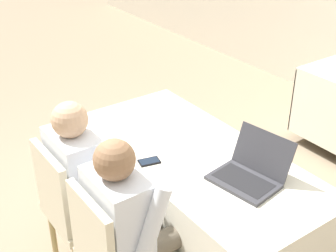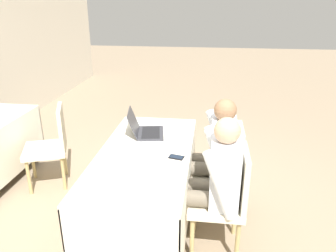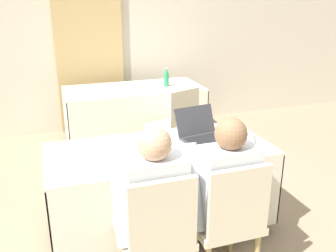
{
  "view_description": "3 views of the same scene",
  "coord_description": "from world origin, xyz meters",
  "px_view_note": "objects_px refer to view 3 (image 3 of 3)",
  "views": [
    {
      "loc": [
        1.85,
        -1.52,
        2.22
      ],
      "look_at": [
        0.0,
        -0.2,
        0.98
      ],
      "focal_mm": 50.0,
      "sensor_mm": 36.0,
      "label": 1
    },
    {
      "loc": [
        -2.5,
        -0.53,
        1.96
      ],
      "look_at": [
        0.0,
        -0.2,
        0.98
      ],
      "focal_mm": 35.0,
      "sensor_mm": 36.0,
      "label": 2
    },
    {
      "loc": [
        -0.79,
        -2.55,
        1.86
      ],
      "look_at": [
        0.0,
        -0.2,
        0.98
      ],
      "focal_mm": 40.0,
      "sensor_mm": 36.0,
      "label": 3
    }
  ],
  "objects_px": {
    "chair_near_right": "(228,217)",
    "person_white_shirt": "(222,187)",
    "chair_near_left": "(157,231)",
    "cell_phone": "(161,164)",
    "water_bottle": "(166,78)",
    "laptop": "(202,134)",
    "chair_far_spare": "(176,123)",
    "person_checkered_shirt": "(152,200)"
  },
  "relations": [
    {
      "from": "cell_phone",
      "to": "water_bottle",
      "type": "relative_size",
      "value": 0.57
    },
    {
      "from": "laptop",
      "to": "chair_far_spare",
      "type": "relative_size",
      "value": 0.45
    },
    {
      "from": "cell_phone",
      "to": "chair_far_spare",
      "type": "bearing_deg",
      "value": 79.87
    },
    {
      "from": "chair_far_spare",
      "to": "person_white_shirt",
      "type": "height_order",
      "value": "person_white_shirt"
    },
    {
      "from": "chair_near_left",
      "to": "person_white_shirt",
      "type": "bearing_deg",
      "value": -167.93
    },
    {
      "from": "chair_near_left",
      "to": "person_white_shirt",
      "type": "xyz_separation_m",
      "value": [
        0.48,
        0.1,
        0.16
      ]
    },
    {
      "from": "chair_far_spare",
      "to": "person_white_shirt",
      "type": "xyz_separation_m",
      "value": [
        -0.32,
        -1.75,
        0.16
      ]
    },
    {
      "from": "water_bottle",
      "to": "person_white_shirt",
      "type": "relative_size",
      "value": 0.21
    },
    {
      "from": "laptop",
      "to": "chair_near_right",
      "type": "xyz_separation_m",
      "value": [
        -0.15,
        -0.77,
        -0.28
      ]
    },
    {
      "from": "chair_near_right",
      "to": "chair_near_left",
      "type": "bearing_deg",
      "value": 0.0
    },
    {
      "from": "cell_phone",
      "to": "water_bottle",
      "type": "bearing_deg",
      "value": 84.37
    },
    {
      "from": "laptop",
      "to": "person_white_shirt",
      "type": "height_order",
      "value": "person_white_shirt"
    },
    {
      "from": "person_white_shirt",
      "to": "person_checkered_shirt",
      "type": "bearing_deg",
      "value": 0.0
    },
    {
      "from": "chair_near_right",
      "to": "person_white_shirt",
      "type": "xyz_separation_m",
      "value": [
        0.0,
        0.1,
        0.16
      ]
    },
    {
      "from": "chair_near_right",
      "to": "chair_far_spare",
      "type": "height_order",
      "value": "same"
    },
    {
      "from": "cell_phone",
      "to": "water_bottle",
      "type": "xyz_separation_m",
      "value": [
        0.77,
        2.2,
        0.1
      ]
    },
    {
      "from": "chair_near_right",
      "to": "person_white_shirt",
      "type": "bearing_deg",
      "value": -90.0
    },
    {
      "from": "chair_far_spare",
      "to": "person_white_shirt",
      "type": "relative_size",
      "value": 0.78
    },
    {
      "from": "chair_near_right",
      "to": "person_checkered_shirt",
      "type": "bearing_deg",
      "value": -12.07
    },
    {
      "from": "person_white_shirt",
      "to": "water_bottle",
      "type": "bearing_deg",
      "value": -100.21
    },
    {
      "from": "water_bottle",
      "to": "chair_near_left",
      "type": "distance_m",
      "value": 2.81
    },
    {
      "from": "chair_far_spare",
      "to": "person_checkered_shirt",
      "type": "xyz_separation_m",
      "value": [
        -0.8,
        -1.75,
        0.16
      ]
    },
    {
      "from": "laptop",
      "to": "chair_near_left",
      "type": "bearing_deg",
      "value": -138.38
    },
    {
      "from": "laptop",
      "to": "cell_phone",
      "type": "bearing_deg",
      "value": -152.05
    },
    {
      "from": "chair_near_right",
      "to": "chair_far_spare",
      "type": "distance_m",
      "value": 1.88
    },
    {
      "from": "chair_far_spare",
      "to": "person_checkered_shirt",
      "type": "height_order",
      "value": "person_checkered_shirt"
    },
    {
      "from": "person_white_shirt",
      "to": "chair_near_left",
      "type": "bearing_deg",
      "value": 12.07
    },
    {
      "from": "cell_phone",
      "to": "chair_near_left",
      "type": "relative_size",
      "value": 0.15
    },
    {
      "from": "cell_phone",
      "to": "chair_far_spare",
      "type": "height_order",
      "value": "chair_far_spare"
    },
    {
      "from": "chair_near_right",
      "to": "person_checkered_shirt",
      "type": "height_order",
      "value": "person_checkered_shirt"
    },
    {
      "from": "chair_far_spare",
      "to": "cell_phone",
      "type": "bearing_deg",
      "value": 44.58
    },
    {
      "from": "chair_near_left",
      "to": "chair_near_right",
      "type": "bearing_deg",
      "value": -180.0
    },
    {
      "from": "water_bottle",
      "to": "chair_near_left",
      "type": "bearing_deg",
      "value": -109.62
    },
    {
      "from": "laptop",
      "to": "chair_near_left",
      "type": "xyz_separation_m",
      "value": [
        -0.63,
        -0.77,
        -0.28
      ]
    },
    {
      "from": "cell_phone",
      "to": "person_white_shirt",
      "type": "xyz_separation_m",
      "value": [
        0.32,
        -0.32,
        -0.08
      ]
    },
    {
      "from": "chair_far_spare",
      "to": "chair_near_left",
      "type": "bearing_deg",
      "value": 45.11
    },
    {
      "from": "cell_phone",
      "to": "laptop",
      "type": "bearing_deg",
      "value": 50.81
    },
    {
      "from": "chair_near_right",
      "to": "chair_far_spare",
      "type": "relative_size",
      "value": 1.0
    },
    {
      "from": "person_checkered_shirt",
      "to": "person_white_shirt",
      "type": "relative_size",
      "value": 1.0
    },
    {
      "from": "chair_far_spare",
      "to": "person_white_shirt",
      "type": "distance_m",
      "value": 1.79
    },
    {
      "from": "person_checkered_shirt",
      "to": "chair_near_right",
      "type": "bearing_deg",
      "value": 167.93
    },
    {
      "from": "laptop",
      "to": "cell_phone",
      "type": "height_order",
      "value": "laptop"
    }
  ]
}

